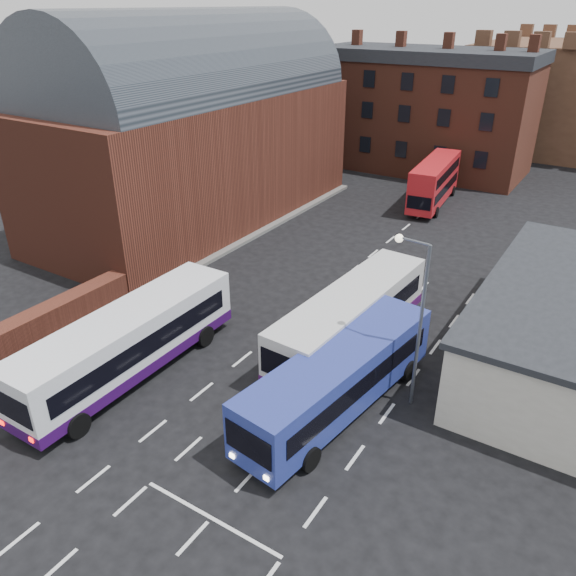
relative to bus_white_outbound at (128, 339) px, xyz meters
The scene contains 11 objects.
ground 4.63m from the bus_white_outbound, 24.13° to the right, with size 180.00×180.00×0.00m, color black.
railway_station 23.25m from the bus_white_outbound, 121.21° to the left, with size 12.00×28.00×16.00m.
forecourt_wall 6.48m from the bus_white_outbound, behind, with size 1.20×10.00×1.80m, color #602B1E.
brick_terrace 44.48m from the bus_white_outbound, 92.83° to the left, with size 22.00×10.00×11.00m, color brown.
castle_keep 65.16m from the bus_white_outbound, 81.32° to the left, with size 22.00×22.00×12.00m, color brown.
bus_white_outbound is the anchor object (origin of this frame).
bus_white_inbound 11.18m from the bus_white_outbound, 44.94° to the left, with size 3.56×12.07×3.25m.
bus_blue 10.26m from the bus_white_outbound, 16.86° to the left, with size 4.13×11.65×3.11m.
bus_red_double 33.07m from the bus_white_outbound, 83.72° to the left, with size 3.27×10.12×3.98m.
street_lamp 13.51m from the bus_white_outbound, 23.30° to the left, with size 1.61×0.39×7.92m.
pedestrian_beige 3.91m from the bus_white_outbound, 121.25° to the right, with size 0.77×0.60×1.58m, color tan.
Camera 1 is at (14.79, -13.38, 16.35)m, focal length 35.00 mm.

